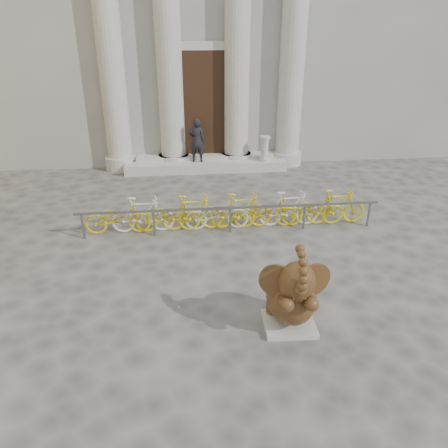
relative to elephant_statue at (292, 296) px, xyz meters
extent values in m
plane|color=#474442|center=(-0.92, 0.19, -0.68)|extent=(80.00, 80.00, 0.00)
cube|color=black|center=(-0.92, 10.11, 1.62)|extent=(2.40, 0.16, 4.00)
cylinder|color=#A8A59E|center=(-4.12, 9.99, 3.32)|extent=(0.90, 0.90, 8.00)
cylinder|color=#A8A59E|center=(-2.12, 9.99, 3.32)|extent=(0.90, 0.90, 8.00)
cylinder|color=#A8A59E|center=(0.28, 9.99, 3.32)|extent=(0.90, 0.90, 8.00)
cylinder|color=#A8A59E|center=(2.28, 9.99, 3.32)|extent=(0.90, 0.90, 8.00)
cube|color=#A8A59E|center=(-0.92, 9.59, -0.50)|extent=(6.00, 1.20, 0.36)
cube|color=#A8A59E|center=(0.00, 0.03, -0.63)|extent=(0.97, 0.88, 0.09)
ellipsoid|color=black|center=(0.01, 0.23, -0.30)|extent=(0.82, 0.78, 0.59)
ellipsoid|color=black|center=(0.00, 0.05, -0.04)|extent=(0.94, 1.16, 0.97)
cylinder|color=black|center=(-0.23, 0.37, -0.46)|extent=(0.29, 0.29, 0.24)
cylinder|color=black|center=(0.27, 0.34, -0.46)|extent=(0.29, 0.29, 0.24)
cylinder|color=black|center=(-0.22, -0.31, 0.14)|extent=(0.25, 0.57, 0.37)
cylinder|color=black|center=(0.19, -0.33, 0.14)|extent=(0.25, 0.57, 0.37)
ellipsoid|color=black|center=(-0.01, -0.29, 0.48)|extent=(0.66, 0.62, 0.74)
cylinder|color=black|center=(-0.32, -0.16, 0.44)|extent=(0.61, 0.27, 0.63)
cylinder|color=black|center=(0.31, -0.19, 0.44)|extent=(0.62, 0.21, 0.63)
cone|color=beige|center=(-0.13, -0.47, 0.33)|extent=(0.11, 0.22, 0.10)
cone|color=beige|center=(0.09, -0.48, 0.33)|extent=(0.13, 0.22, 0.10)
cube|color=slate|center=(-0.63, 4.08, 0.02)|extent=(8.00, 0.06, 0.06)
cylinder|color=slate|center=(-4.43, 4.08, -0.33)|extent=(0.06, 0.06, 0.70)
cylinder|color=slate|center=(-2.63, 4.08, -0.33)|extent=(0.06, 0.06, 0.70)
cylinder|color=slate|center=(-0.63, 4.08, -0.33)|extent=(0.06, 0.06, 0.70)
cylinder|color=slate|center=(1.37, 4.08, -0.33)|extent=(0.06, 0.06, 0.70)
cylinder|color=slate|center=(3.17, 4.08, -0.33)|extent=(0.06, 0.06, 0.70)
imported|color=gold|center=(-3.58, 4.33, -0.18)|extent=(1.70, 0.50, 1.00)
imported|color=beige|center=(-2.92, 4.33, -0.18)|extent=(1.66, 0.47, 1.00)
imported|color=gold|center=(-2.27, 4.33, -0.18)|extent=(1.70, 0.50, 1.00)
imported|color=gold|center=(-1.61, 4.33, -0.18)|extent=(1.66, 0.47, 1.00)
imported|color=beige|center=(-0.96, 4.33, -0.18)|extent=(1.70, 0.50, 1.00)
imported|color=gold|center=(-0.30, 4.33, -0.18)|extent=(1.66, 0.47, 1.00)
imported|color=gold|center=(0.36, 4.33, -0.18)|extent=(1.70, 0.50, 1.00)
imported|color=beige|center=(1.01, 4.33, -0.18)|extent=(1.66, 0.47, 1.00)
imported|color=gold|center=(1.67, 4.33, -0.18)|extent=(1.70, 0.50, 1.00)
imported|color=gold|center=(2.32, 4.33, -0.18)|extent=(1.66, 0.47, 1.00)
imported|color=black|center=(-1.24, 9.45, 0.48)|extent=(0.61, 0.43, 1.59)
cylinder|color=#A8A59E|center=(1.26, 9.29, -0.26)|extent=(0.38, 0.38, 0.11)
cylinder|color=#A8A59E|center=(1.26, 9.29, 0.11)|extent=(0.27, 0.27, 0.86)
cylinder|color=#A8A59E|center=(1.26, 9.29, 0.57)|extent=(0.38, 0.38, 0.10)
camera|label=1|loc=(-1.87, -6.34, 4.44)|focal=35.00mm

